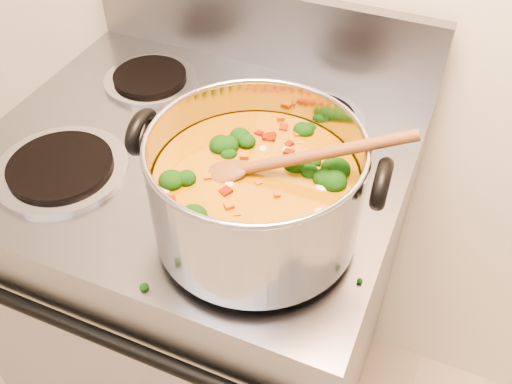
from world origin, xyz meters
TOP-DOWN VIEW (x-y plane):
  - electric_range at (0.04, 1.16)m, footprint 0.74×0.67m
  - stockpot at (0.23, 1.01)m, footprint 0.36×0.30m
  - wooden_spoon at (0.24, 1.02)m, footprint 0.28×0.13m
  - cooktop_crumbs at (0.12, 1.02)m, footprint 0.33×0.31m

SIDE VIEW (x-z plane):
  - electric_range at x=0.04m, z-range -0.07..1.01m
  - cooktop_crumbs at x=0.12m, z-range 0.92..0.93m
  - stockpot at x=0.23m, z-range 0.92..1.10m
  - wooden_spoon at x=0.24m, z-range 1.01..1.12m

